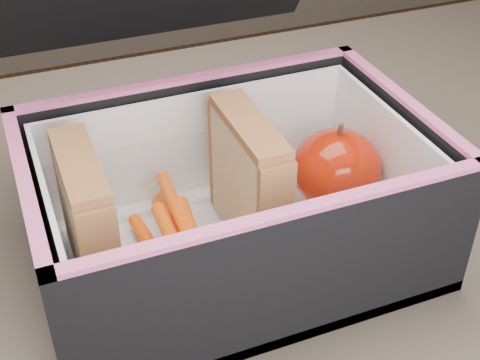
# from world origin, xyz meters

# --- Properties ---
(lunch_bag) EXTENTS (0.29, 0.30, 0.26)m
(lunch_bag) POSITION_xyz_m (0.04, 0.03, 0.81)
(lunch_bag) COLOR black
(lunch_bag) RESTS_ON kitchen_table
(plastic_tub) EXTENTS (0.16, 0.12, 0.07)m
(plastic_tub) POSITION_xyz_m (-0.01, 0.02, 0.80)
(plastic_tub) COLOR white
(plastic_tub) RESTS_ON lunch_bag
(sandwich_left) EXTENTS (0.03, 0.09, 0.10)m
(sandwich_left) POSITION_xyz_m (-0.07, 0.02, 0.82)
(sandwich_left) COLOR #D7BA82
(sandwich_left) RESTS_ON plastic_tub
(sandwich_right) EXTENTS (0.03, 0.09, 0.10)m
(sandwich_right) POSITION_xyz_m (0.05, 0.02, 0.82)
(sandwich_right) COLOR #D7BA82
(sandwich_right) RESTS_ON plastic_tub
(carrot_sticks) EXTENTS (0.04, 0.13, 0.03)m
(carrot_sticks) POSITION_xyz_m (-0.01, 0.02, 0.78)
(carrot_sticks) COLOR #E34310
(carrot_sticks) RESTS_ON plastic_tub
(paper_napkin) EXTENTS (0.08, 0.08, 0.01)m
(paper_napkin) POSITION_xyz_m (0.12, 0.03, 0.77)
(paper_napkin) COLOR white
(paper_napkin) RESTS_ON lunch_bag
(red_apple) EXTENTS (0.07, 0.07, 0.08)m
(red_apple) POSITION_xyz_m (0.13, 0.03, 0.80)
(red_apple) COLOR maroon
(red_apple) RESTS_ON paper_napkin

